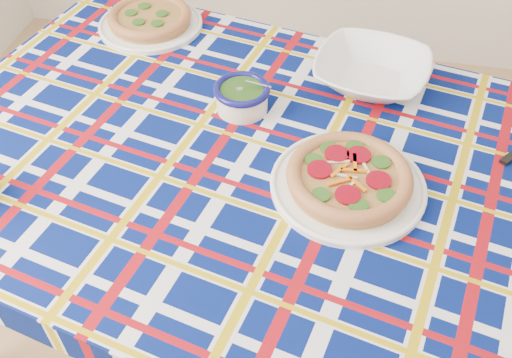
% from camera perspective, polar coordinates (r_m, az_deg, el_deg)
% --- Properties ---
extents(dining_table, '(1.88, 1.40, 0.79)m').
position_cam_1_polar(dining_table, '(1.34, 2.20, -1.01)').
color(dining_table, brown).
rests_on(dining_table, floor).
extents(tablecloth, '(1.92, 1.44, 0.11)m').
position_cam_1_polar(tablecloth, '(1.32, 2.23, -0.24)').
color(tablecloth, '#041253').
rests_on(tablecloth, dining_table).
extents(main_focaccia_plate, '(0.42, 0.42, 0.07)m').
position_cam_1_polar(main_focaccia_plate, '(1.22, 9.30, 0.17)').
color(main_focaccia_plate, '#9F7138').
rests_on(main_focaccia_plate, tablecloth).
extents(pesto_bowl, '(0.18, 0.18, 0.08)m').
position_cam_1_polar(pesto_bowl, '(1.41, -1.41, 8.36)').
color(pesto_bowl, '#19390F').
rests_on(pesto_bowl, tablecloth).
extents(serving_bowl, '(0.34, 0.34, 0.07)m').
position_cam_1_polar(serving_bowl, '(1.52, 11.47, 10.48)').
color(serving_bowl, white).
rests_on(serving_bowl, tablecloth).
extents(second_focaccia_plate, '(0.40, 0.40, 0.06)m').
position_cam_1_polar(second_focaccia_plate, '(1.76, -10.57, 15.55)').
color(second_focaccia_plate, '#9F7138').
rests_on(second_focaccia_plate, tablecloth).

